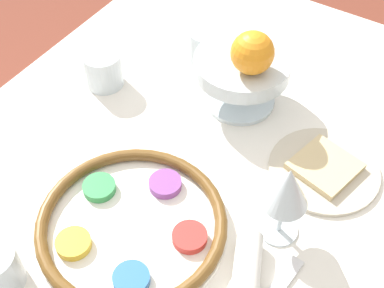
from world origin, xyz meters
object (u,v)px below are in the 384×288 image
cup_mid (206,45)px  cup_far (103,69)px  wine_glass (287,189)px  seder_plate (132,225)px  orange_fruit (252,53)px  bread_plate (324,169)px  fruit_stand (243,71)px  napkin_roll (246,278)px

cup_mid → cup_far: size_ratio=1.00×
wine_glass → cup_mid: bearing=46.5°
seder_plate → cup_far: (0.25, 0.25, 0.02)m
orange_fruit → bread_plate: bearing=-107.1°
fruit_stand → bread_plate: bearing=-110.1°
cup_far → seder_plate: bearing=-134.6°
wine_glass → napkin_roll: bearing=-179.7°
orange_fruit → cup_mid: (0.09, 0.15, -0.11)m
cup_far → fruit_stand: bearing=-69.0°
seder_plate → napkin_roll: napkin_roll is taller
fruit_stand → napkin_roll: fruit_stand is taller
wine_glass → bread_plate: wine_glass is taller
bread_plate → wine_glass: bearing=174.8°
seder_plate → orange_fruit: 0.35m
fruit_stand → seder_plate: bearing=179.8°
wine_glass → fruit_stand: 0.29m
wine_glass → bread_plate: size_ratio=0.79×
fruit_stand → bread_plate: size_ratio=0.93×
wine_glass → cup_mid: size_ratio=2.01×
fruit_stand → napkin_roll: bearing=-150.0°
seder_plate → fruit_stand: bearing=-0.2°
seder_plate → bread_plate: (0.27, -0.21, -0.01)m
orange_fruit → napkin_roll: orange_fruit is taller
fruit_stand → cup_far: 0.27m
napkin_roll → cup_far: cup_far is taller
orange_fruit → bread_plate: 0.23m
napkin_roll → orange_fruit: bearing=28.2°
wine_glass → cup_far: 0.47m
fruit_stand → napkin_roll: 0.39m
fruit_stand → cup_mid: bearing=58.8°
fruit_stand → cup_far: (-0.10, 0.25, -0.04)m
orange_fruit → napkin_roll: 0.37m
orange_fruit → cup_mid: size_ratio=1.02×
bread_plate → cup_mid: bearing=65.5°
cup_far → orange_fruit: bearing=-74.3°
napkin_roll → wine_glass: bearing=0.3°
bread_plate → cup_far: 0.46m
napkin_roll → cup_far: size_ratio=1.94×
fruit_stand → orange_fruit: bearing=-129.2°
napkin_roll → cup_far: (0.23, 0.44, 0.02)m
orange_fruit → wine_glass: bearing=-140.6°
cup_mid → cup_far: bearing=142.6°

